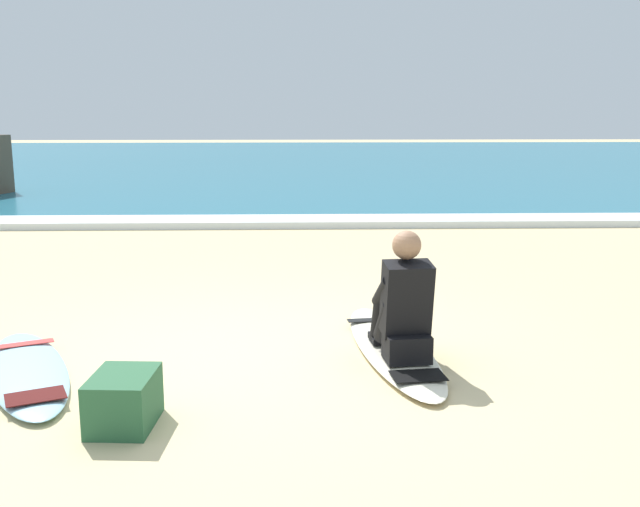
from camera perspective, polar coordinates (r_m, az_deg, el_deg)
The scene contains 7 objects.
ground_plane at distance 5.68m, azimuth -5.01°, elevation -8.03°, with size 80.00×80.00×0.00m, color beige.
sea at distance 25.59m, azimuth -2.55°, elevation 7.17°, with size 80.00×28.00×0.10m, color teal.
breaking_foam at distance 11.97m, azimuth -3.33°, elevation 2.52°, with size 80.00×0.90×0.11m, color white.
surfboard_main at distance 5.78m, azimuth 5.70°, elevation -7.32°, with size 0.78×2.32×0.08m.
surfer_seated at distance 5.39m, azimuth 6.56°, elevation -4.27°, with size 0.42×0.73×0.95m.
surfboard_spare_near at distance 5.66m, azimuth -21.93°, elevation -8.53°, with size 1.27×1.98×0.08m.
beach_bag at distance 4.59m, azimuth -15.13°, elevation -11.03°, with size 0.36×0.48×0.32m, color #285B38.
Camera 1 is at (0.32, -5.35, 1.87)m, focal length 40.84 mm.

